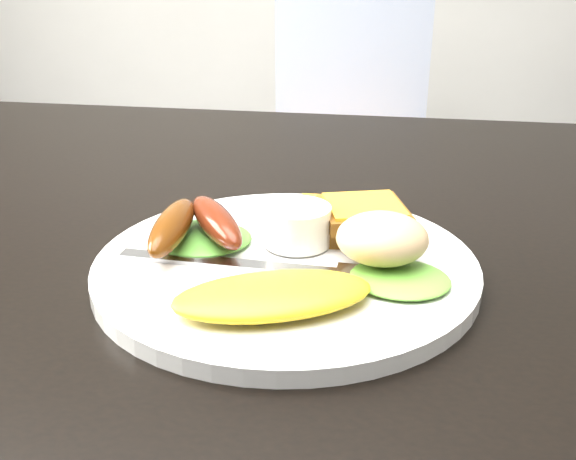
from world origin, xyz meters
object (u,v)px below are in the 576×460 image
object	(u,v)px
dining_table	(247,232)
person	(397,44)
plate	(286,267)
dining_chair	(343,158)

from	to	relation	value
dining_table	person	size ratio (longest dim) A/B	0.75
person	plate	bearing A→B (deg)	73.17
dining_table	plate	world-z (taller)	plate
dining_table	plate	bearing A→B (deg)	-64.38
plate	person	bearing A→B (deg)	85.88
plate	dining_chair	bearing A→B (deg)	92.72
person	plate	xyz separation A→B (m)	(-0.06, -0.90, -0.05)
person	dining_table	bearing A→B (deg)	68.43
person	plate	size ratio (longest dim) A/B	5.60
dining_chair	person	world-z (taller)	person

